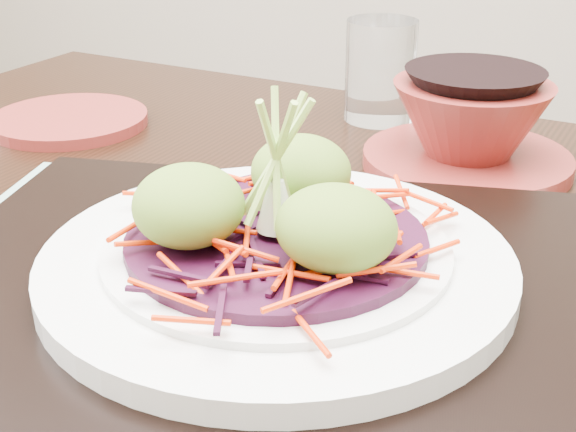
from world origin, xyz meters
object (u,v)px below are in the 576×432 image
(terracotta_side_plate, at_px, (69,120))
(dining_table, at_px, (348,393))
(white_plate, at_px, (277,261))
(serving_tray, at_px, (277,289))
(terracotta_bowl_set, at_px, (469,131))
(water_glass, at_px, (380,71))

(terracotta_side_plate, bearing_deg, dining_table, -29.74)
(terracotta_side_plate, bearing_deg, white_plate, -39.04)
(serving_tray, bearing_deg, terracotta_bowl_set, 66.16)
(dining_table, height_order, serving_tray, serving_tray)
(dining_table, height_order, white_plate, white_plate)
(terracotta_side_plate, distance_m, water_glass, 0.32)
(white_plate, height_order, terracotta_bowl_set, terracotta_bowl_set)
(water_glass, distance_m, terracotta_bowl_set, 0.15)
(serving_tray, distance_m, terracotta_side_plate, 0.41)
(white_plate, height_order, water_glass, water_glass)
(white_plate, bearing_deg, water_glass, 94.70)
(dining_table, xyz_separation_m, white_plate, (-0.03, -0.06, 0.13))
(serving_tray, bearing_deg, white_plate, 0.00)
(water_glass, bearing_deg, terracotta_bowl_set, -45.69)
(white_plate, bearing_deg, terracotta_side_plate, 140.96)
(terracotta_side_plate, distance_m, terracotta_bowl_set, 0.40)
(terracotta_side_plate, bearing_deg, terracotta_bowl_set, 2.60)
(white_plate, relative_size, terracotta_bowl_set, 1.30)
(dining_table, bearing_deg, terracotta_side_plate, 158.56)
(terracotta_bowl_set, bearing_deg, terracotta_side_plate, -177.40)
(white_plate, bearing_deg, terracotta_bowl_set, 75.04)
(terracotta_bowl_set, bearing_deg, dining_table, -101.03)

